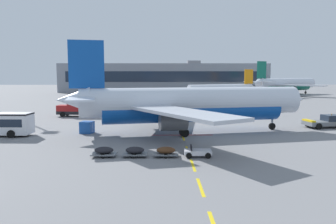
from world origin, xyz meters
TOP-DOWN VIEW (x-y plane):
  - ground at (40.00, 40.00)m, footprint 400.00×400.00m
  - apron_paint_markings at (18.00, 36.28)m, footprint 8.00×94.45m
  - airliner_foreground at (19.01, 23.72)m, footprint 34.65×33.95m
  - pushback_tug at (40.01, 27.94)m, footprint 6.36×3.89m
  - airliner_mid_left at (63.75, 109.30)m, footprint 33.69×31.57m
  - airliner_far_center at (34.52, 84.24)m, footprint 26.14×24.78m
  - ground_power_truck at (-0.66, 42.33)m, footprint 7.20×3.18m
  - baggage_train at (14.20, 10.28)m, footprint 11.63×1.80m
  - uld_cargo_container at (5.13, 23.82)m, footprint 1.89×1.86m
  - terminal_satellite at (16.65, 137.81)m, footprint 92.55×24.97m

SIDE VIEW (x-z plane):
  - ground at x=40.00m, z-range 0.00..0.00m
  - apron_paint_markings at x=18.00m, z-range 0.00..0.01m
  - baggage_train at x=14.20m, z-range -0.04..1.10m
  - uld_cargo_container at x=5.13m, z-range 0.00..1.60m
  - pushback_tug at x=40.01m, z-range -0.14..1.94m
  - ground_power_truck at x=-0.66m, z-range 0.08..3.22m
  - airliner_far_center at x=34.52m, z-range -1.69..7.89m
  - airliner_foreground at x=19.01m, z-range -2.15..10.05m
  - airliner_mid_left at x=63.75m, z-range -2.24..10.46m
  - terminal_satellite at x=16.65m, z-range -0.79..13.50m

